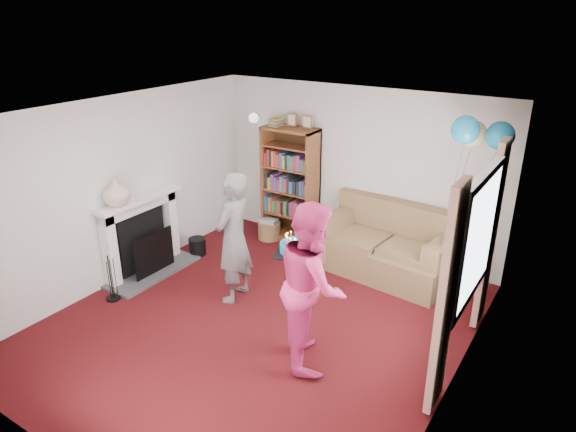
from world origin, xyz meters
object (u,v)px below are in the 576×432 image
Objects in this scene: bookcase at (291,185)px; person_magenta at (312,284)px; sofa at (388,248)px; birthday_cake at (295,248)px; person_striped at (234,238)px.

person_magenta is at bearing -53.47° from bookcase.
birthday_cake is (-0.29, -2.01, 0.74)m from sofa.
person_striped reaches higher than birthday_cake.
person_striped is at bearing 166.26° from birthday_cake.
bookcase is 1.86m from sofa.
sofa is 2.27m from person_striped.
person_magenta reaches higher than person_striped.
person_striped is 1.13m from birthday_cake.
sofa is at bearing -32.10° from person_magenta.
person_magenta reaches higher than sofa.
person_striped is 1.54m from person_magenta.
person_magenta is (1.44, -0.53, 0.04)m from person_striped.
person_magenta is 0.50m from birthday_cake.
person_striped is at bearing 35.70° from person_magenta.
sofa is at bearing 135.54° from person_striped.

